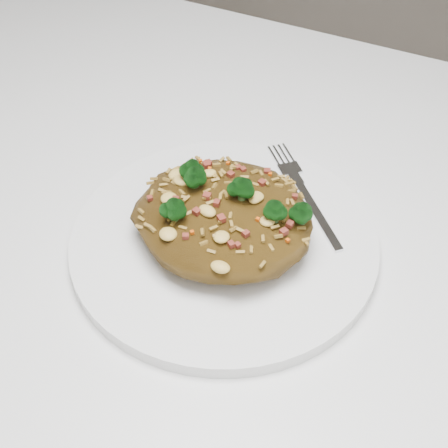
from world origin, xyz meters
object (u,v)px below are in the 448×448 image
(dining_table, at_px, (239,285))
(fried_rice, at_px, (224,211))
(fork, at_px, (308,199))
(plate, at_px, (224,240))

(dining_table, xyz_separation_m, fried_rice, (-0.00, -0.03, 0.14))
(dining_table, distance_m, fried_rice, 0.14)
(dining_table, xyz_separation_m, fork, (0.05, 0.05, 0.11))
(plate, bearing_deg, fried_rice, -6.49)
(fried_rice, bearing_deg, fork, 57.19)
(fried_rice, bearing_deg, dining_table, 85.95)
(plate, distance_m, fork, 0.10)
(plate, xyz_separation_m, fried_rice, (0.00, -0.00, 0.04))
(dining_table, height_order, fork, fork)
(fork, bearing_deg, fried_rice, -77.03)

